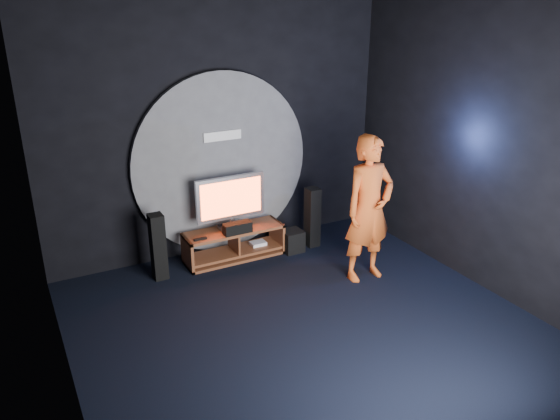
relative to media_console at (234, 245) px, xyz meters
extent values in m
plane|color=black|center=(0.02, -2.05, -0.19)|extent=(5.00, 5.00, 0.00)
cube|color=black|center=(0.02, 0.45, 1.56)|extent=(5.00, 0.04, 3.50)
cube|color=black|center=(0.02, -4.55, 1.56)|extent=(5.00, 0.04, 3.50)
cube|color=black|center=(-2.48, -2.05, 1.56)|extent=(0.04, 5.00, 3.50)
cube|color=black|center=(2.52, -2.05, 1.56)|extent=(0.04, 5.00, 3.50)
cylinder|color=#515156|center=(0.02, 0.39, 1.11)|extent=(2.60, 0.08, 2.60)
cube|color=white|center=(0.02, 0.34, 1.53)|extent=(0.55, 0.03, 0.13)
cube|color=brown|center=(-0.01, 0.00, 0.24)|extent=(1.43, 0.45, 0.04)
cube|color=brown|center=(-0.01, 0.00, -0.09)|extent=(1.39, 0.42, 0.04)
cube|color=brown|center=(-0.70, 0.00, 0.03)|extent=(0.04, 0.45, 0.45)
cube|color=brown|center=(0.69, 0.00, 0.03)|extent=(0.04, 0.45, 0.45)
cube|color=brown|center=(-0.01, 0.00, 0.07)|extent=(0.03, 0.40, 0.29)
cube|color=brown|center=(-0.01, 0.00, -0.17)|extent=(1.43, 0.45, 0.04)
cube|color=white|center=(0.37, 0.00, -0.05)|extent=(0.22, 0.16, 0.05)
cube|color=#B2B2B9|center=(-0.01, 0.07, 0.28)|extent=(0.36, 0.22, 0.04)
cylinder|color=#B2B2B9|center=(-0.01, 0.07, 0.35)|extent=(0.07, 0.07, 0.10)
cube|color=#B2B2B9|center=(-0.01, 0.07, 0.71)|extent=(1.01, 0.06, 0.62)
cube|color=#FF5123|center=(-0.01, 0.04, 0.71)|extent=(0.90, 0.01, 0.51)
cube|color=black|center=(-0.01, -0.15, 0.33)|extent=(0.40, 0.15, 0.15)
cube|color=black|center=(-0.54, -0.12, 0.27)|extent=(0.18, 0.05, 0.02)
cube|color=black|center=(-1.12, -0.08, 0.26)|extent=(0.18, 0.20, 0.91)
cube|color=black|center=(1.20, -0.15, 0.26)|extent=(0.18, 0.20, 0.91)
cube|color=black|center=(0.84, -0.18, -0.03)|extent=(0.29, 0.29, 0.32)
imported|color=#D2521C|center=(1.33, -1.33, 0.78)|extent=(0.71, 0.48, 1.94)
camera|label=1|loc=(-2.73, -6.55, 3.34)|focal=35.00mm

